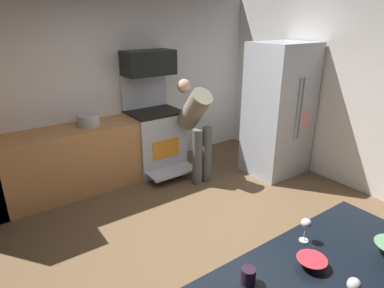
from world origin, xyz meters
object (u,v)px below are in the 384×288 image
oven_range (155,139)px  wine_glass_mid (354,286)px  refrigerator (279,110)px  mug_coffee (248,276)px  stock_pot (89,120)px  mixing_bowl_small (311,263)px  wine_glass_far (306,225)px  microwave (149,63)px  person_cook (196,123)px

oven_range → wine_glass_mid: bearing=-104.1°
refrigerator → oven_range: bearing=143.5°
mug_coffee → stock_pot: (0.24, 3.26, 0.03)m
mixing_bowl_small → mug_coffee: bearing=162.5°
wine_glass_mid → wine_glass_far: 0.53m
microwave → wine_glass_far: (-0.67, -3.29, -0.62)m
wine_glass_far → person_cook: bearing=68.8°
microwave → mug_coffee: size_ratio=7.90×
refrigerator → mixing_bowl_small: (-2.33, -2.26, -0.04)m
oven_range → wine_glass_far: (-0.67, -3.20, 0.52)m
oven_range → mixing_bowl_small: bearing=-103.9°
microwave → person_cook: (0.33, -0.72, -0.79)m
oven_range → mug_coffee: 3.50m
person_cook → wine_glass_mid: person_cook is taller
refrigerator → mug_coffee: (-2.71, -2.14, -0.03)m
oven_range → mug_coffee: oven_range is taller
oven_range → mixing_bowl_small: size_ratio=8.45×
microwave → refrigerator: refrigerator is taller
mug_coffee → mixing_bowl_small: bearing=-17.5°
oven_range → refrigerator: size_ratio=0.76×
oven_range → microwave: 1.15m
refrigerator → person_cook: 1.26m
refrigerator → stock_pot: (-2.48, 1.12, 0.00)m
wine_glass_mid → refrigerator: bearing=46.6°
mug_coffee → stock_pot: size_ratio=0.31×
oven_range → microwave: microwave is taller
person_cook → mixing_bowl_small: 2.98m
microwave → wine_glass_far: microwave is taller
microwave → person_cook: 1.12m
microwave → wine_glass_mid: bearing=-103.8°
wine_glass_mid → stock_pot: (-0.06, 3.67, -0.05)m
oven_range → refrigerator: (1.49, -1.11, 0.47)m
refrigerator → wine_glass_mid: bearing=-133.4°
microwave → wine_glass_mid: microwave is taller
refrigerator → person_cook: refrigerator is taller
oven_range → refrigerator: 1.92m
wine_glass_mid → mug_coffee: (-0.30, 0.41, -0.08)m
refrigerator → wine_glass_far: refrigerator is taller
stock_pot → mug_coffee: bearing=-94.2°
refrigerator → wine_glass_far: (-2.16, -2.09, 0.05)m
person_cook → wine_glass_far: size_ratio=8.73×
microwave → mixing_bowl_small: 3.63m
microwave → refrigerator: size_ratio=0.38×
wine_glass_mid → microwave: bearing=76.2°
wine_glass_far → wine_glass_mid: bearing=-118.6°
oven_range → mug_coffee: bearing=-110.6°
mixing_bowl_small → stock_pot: size_ratio=0.58×
mixing_bowl_small → refrigerator: bearing=44.2°
refrigerator → wine_glass_mid: (-2.41, -2.55, 0.06)m
microwave → refrigerator: 2.03m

